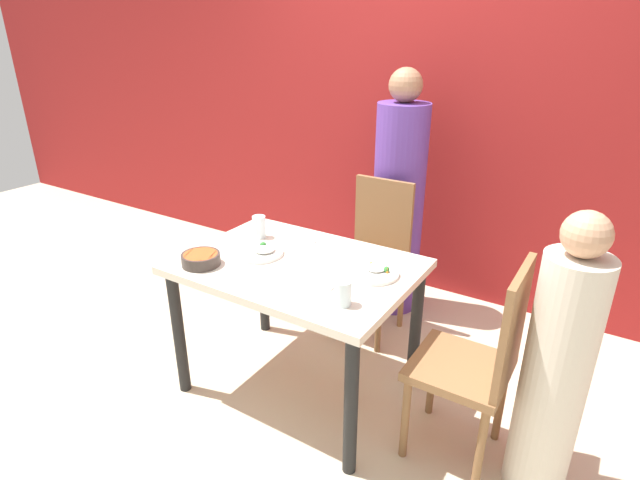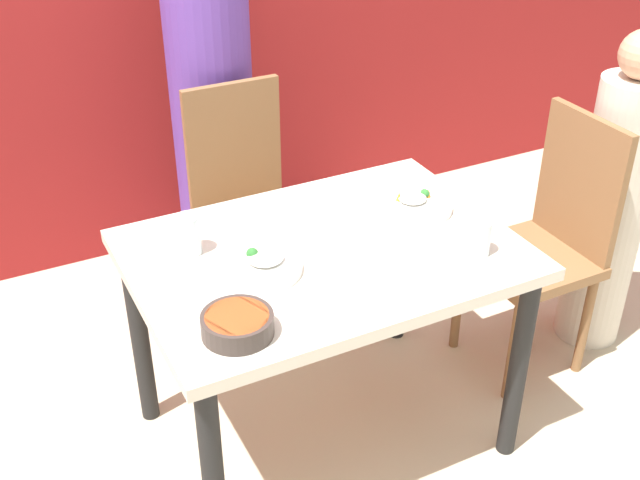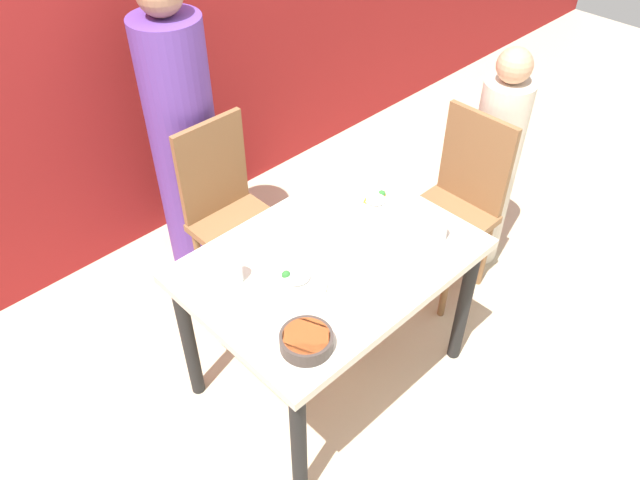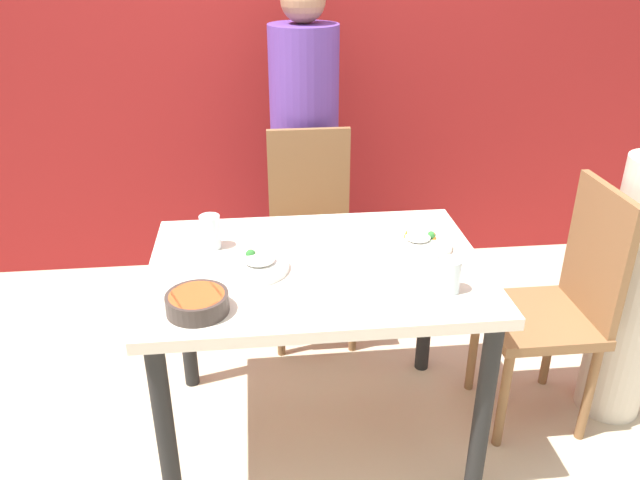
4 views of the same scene
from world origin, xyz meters
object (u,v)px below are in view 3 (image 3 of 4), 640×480
at_px(chair_adult_spot, 230,210).
at_px(bowl_curry, 306,341).
at_px(chair_child_spot, 457,202).
at_px(glass_water_tall, 233,269).
at_px(person_child, 492,169).
at_px(person_adult, 185,146).
at_px(plate_rice_adult, 377,204).

xyz_separation_m(chair_adult_spot, bowl_curry, (-0.43, -1.02, 0.26)).
height_order(chair_child_spot, glass_water_tall, chair_child_spot).
xyz_separation_m(chair_child_spot, glass_water_tall, (-1.27, 0.14, 0.29)).
bearing_deg(chair_adult_spot, person_child, -32.53).
bearing_deg(person_adult, glass_water_tall, -114.20).
height_order(chair_adult_spot, person_adult, person_adult).
xyz_separation_m(chair_child_spot, person_adult, (-0.86, 1.06, 0.22)).
distance_m(chair_child_spot, bowl_curry, 1.35).
distance_m(chair_child_spot, plate_rice_adult, 0.59).
height_order(person_adult, glass_water_tall, person_adult).
relative_size(person_child, plate_rice_adult, 4.88).
bearing_deg(person_adult, person_child, -42.81).
relative_size(person_adult, plate_rice_adult, 6.30).
height_order(person_adult, bowl_curry, person_adult).
height_order(person_child, bowl_curry, person_child).
distance_m(person_child, plate_rice_adult, 0.85).
distance_m(person_adult, plate_rice_adult, 1.04).
relative_size(person_adult, person_child, 1.29).
bearing_deg(chair_child_spot, glass_water_tall, -96.33).
bearing_deg(chair_adult_spot, plate_rice_adult, -64.49).
bearing_deg(person_adult, chair_child_spot, -51.11).
height_order(person_adult, person_child, person_adult).
height_order(chair_adult_spot, bowl_curry, chair_adult_spot).
bearing_deg(person_adult, chair_adult_spot, -90.00).
bearing_deg(chair_child_spot, person_adult, -141.11).
distance_m(chair_adult_spot, chair_child_spot, 1.13).
height_order(bowl_curry, glass_water_tall, glass_water_tall).
xyz_separation_m(person_adult, glass_water_tall, (-0.41, -0.92, 0.07)).
xyz_separation_m(person_adult, person_child, (1.15, -1.06, -0.16)).
distance_m(chair_child_spot, person_adult, 1.38).
xyz_separation_m(person_adult, plate_rice_adult, (0.32, -0.99, 0.02)).
xyz_separation_m(chair_adult_spot, person_adult, (-0.00, 0.33, 0.22)).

